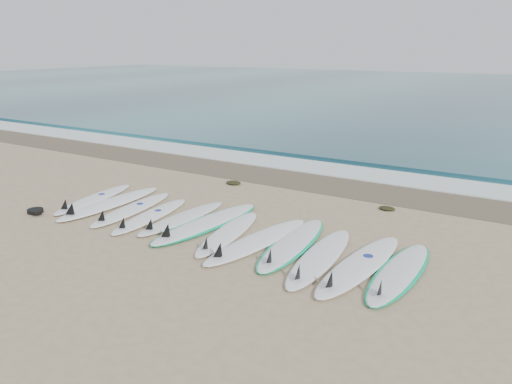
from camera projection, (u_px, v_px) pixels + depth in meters
The scene contains 20 objects.
ground at pixel (217, 231), 9.31m from camera, with size 120.00×120.00×0.00m, color tan.
ocean at pixel (480, 93), 35.93m from camera, with size 120.00×55.00×0.03m, color #245D6A.
wet_sand_band at pixel (311, 181), 12.67m from camera, with size 120.00×1.80×0.01m, color brown.
foam_band at pixel (333, 170), 13.81m from camera, with size 120.00×1.40×0.04m, color silver.
wave_crest at pixel (352, 159), 15.03m from camera, with size 120.00×1.00×0.10m, color #245D6A.
surfboard_0 at pixel (92, 199), 11.05m from camera, with size 0.93×2.55×0.32m.
surfboard_1 at pixel (108, 204), 10.71m from camera, with size 0.61×2.84×0.36m.
surfboard_2 at pixel (131, 209), 10.36m from camera, with size 0.84×2.58×0.32m.
surfboard_3 at pixel (149, 216), 9.95m from camera, with size 0.81×2.46×0.31m.
surfboard_4 at pixel (181, 218), 9.83m from camera, with size 0.60×2.48×0.31m.
surfboard_5 at pixel (206, 223), 9.55m from camera, with size 0.95×2.95×0.37m.
surfboard_6 at pixel (227, 233), 9.03m from camera, with size 0.93×2.52×0.32m.
surfboard_7 at pixel (256, 241), 8.65m from camera, with size 0.92×2.81×0.35m.
surfboard_8 at pixel (292, 244), 8.57m from camera, with size 0.92×2.74×0.34m.
surfboard_9 at pixel (319, 258), 7.99m from camera, with size 0.79×2.70×0.34m.
surfboard_10 at pixel (359, 265), 7.71m from camera, with size 0.79×2.85×0.36m.
surfboard_11 at pixel (399, 273), 7.49m from camera, with size 0.64×2.55×0.32m.
seaweed_near at pixel (233, 183), 12.44m from camera, with size 0.39×0.30×0.08m, color black.
seaweed_far at pixel (387, 208), 10.50m from camera, with size 0.34×0.26×0.07m, color black.
leash_coil at pixel (36, 211), 10.27m from camera, with size 0.46×0.36×0.11m.
Camera 1 is at (5.17, -7.07, 3.33)m, focal length 35.00 mm.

